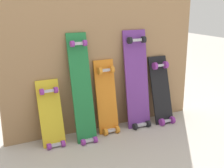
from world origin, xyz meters
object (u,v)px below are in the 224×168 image
object	(u,v)px
skateboard_orange	(107,100)
skateboard_purple	(137,83)
skateboard_yellow	(51,118)
skateboard_green	(82,92)
skateboard_black	(162,93)

from	to	relation	value
skateboard_orange	skateboard_purple	size ratio (longest dim) A/B	0.74
skateboard_yellow	skateboard_purple	bearing A→B (deg)	1.10
skateboard_green	skateboard_orange	world-z (taller)	skateboard_green
skateboard_purple	skateboard_yellow	bearing A→B (deg)	-178.90
skateboard_purple	skateboard_green	bearing A→B (deg)	-176.26
skateboard_green	skateboard_purple	distance (m)	0.54
skateboard_purple	skateboard_black	world-z (taller)	skateboard_purple
skateboard_yellow	skateboard_orange	distance (m)	0.51
skateboard_orange	skateboard_purple	xyz separation A→B (m)	(0.30, -0.00, 0.12)
skateboard_black	skateboard_orange	bearing A→B (deg)	177.07
skateboard_yellow	skateboard_black	xyz separation A→B (m)	(1.06, -0.01, 0.06)
skateboard_green	skateboard_orange	size ratio (longest dim) A/B	1.36
skateboard_orange	skateboard_black	xyz separation A→B (m)	(0.56, -0.03, -0.01)
skateboard_yellow	skateboard_green	bearing A→B (deg)	-4.36
skateboard_black	skateboard_yellow	bearing A→B (deg)	179.39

